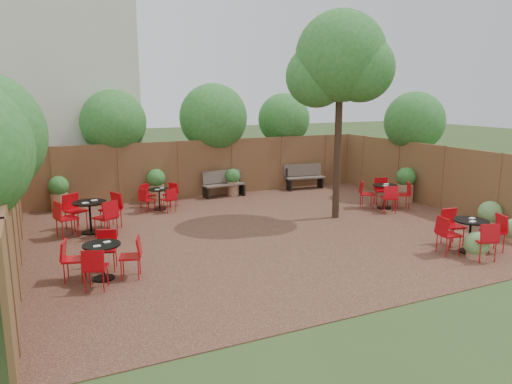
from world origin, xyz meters
name	(u,v)px	position (x,y,z in m)	size (l,w,h in m)	color
ground	(271,232)	(0.00, 0.00, 0.00)	(80.00, 80.00, 0.00)	#354F23
courtyard_paving	(271,231)	(0.00, 0.00, 0.01)	(12.00, 10.00, 0.02)	#351C15
fence_back	(207,168)	(0.00, 5.00, 1.00)	(12.00, 0.08, 2.00)	brown
fence_left	(15,220)	(-6.00, 0.00, 1.00)	(0.08, 10.00, 2.00)	brown
fence_right	(442,178)	(6.00, 0.00, 1.00)	(0.08, 10.00, 2.00)	brown
neighbour_building	(57,82)	(-4.50, 8.00, 4.00)	(5.00, 4.00, 8.00)	beige
overhang_foliage	(151,126)	(-2.52, 2.37, 2.70)	(15.55, 10.53, 2.60)	#266922
courtyard_tree	(340,64)	(2.35, 0.46, 4.39)	(2.69, 2.59, 5.82)	black
park_bench_left	(223,183)	(0.46, 4.62, 0.49)	(1.52, 0.62, 0.92)	brown
park_bench_right	(304,176)	(3.76, 4.63, 0.50)	(1.56, 0.69, 0.94)	brown
bistro_tables	(245,216)	(-0.67, 0.17, 0.46)	(10.45, 8.58, 0.96)	black
planters	(224,185)	(0.09, 3.63, 0.62)	(11.17, 4.11, 1.17)	#996B4C
low_shrubs	(493,226)	(4.75, -2.93, 0.32)	(3.15, 2.34, 0.68)	#996B4C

